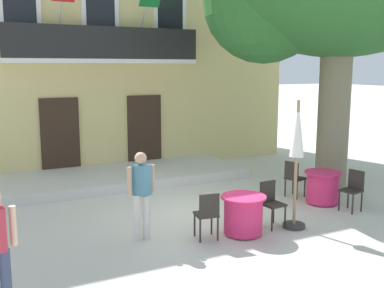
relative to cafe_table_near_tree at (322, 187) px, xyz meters
The scene contains 11 objects.
ground_plane 2.87m from the cafe_table_near_tree, 169.58° to the left, with size 120.00×120.00×0.00m, color beige.
building_facade 9.00m from the cafe_table_near_tree, 116.06° to the left, with size 13.00×5.09×7.50m.
entrance_step_platform 5.57m from the cafe_table_near_tree, 131.23° to the left, with size 7.09×2.66×0.25m, color silver.
cafe_table_near_tree is the anchor object (origin of this frame).
cafe_chair_near_tree_0 0.77m from the cafe_table_near_tree, 113.17° to the left, with size 0.50×0.50×0.91m.
cafe_chair_near_tree_1 0.77m from the cafe_table_near_tree, 73.10° to the right, with size 0.47×0.47×0.91m.
cafe_table_middle 2.89m from the cafe_table_near_tree, 162.55° to the right, with size 0.86×0.86×0.76m.
cafe_chair_middle_0 3.61m from the cafe_table_near_tree, 166.81° to the right, with size 0.46×0.46×0.91m.
cafe_chair_middle_1 2.15m from the cafe_table_near_tree, 160.25° to the right, with size 0.43×0.43×0.91m.
cafe_umbrella 2.32m from the cafe_table_near_tree, 148.37° to the right, with size 0.44×0.44×2.55m.
pedestrian_mid_plaza 4.63m from the cafe_table_near_tree, behind, with size 0.53×0.40×1.66m.
Camera 1 is at (-4.53, -8.38, 3.17)m, focal length 42.46 mm.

